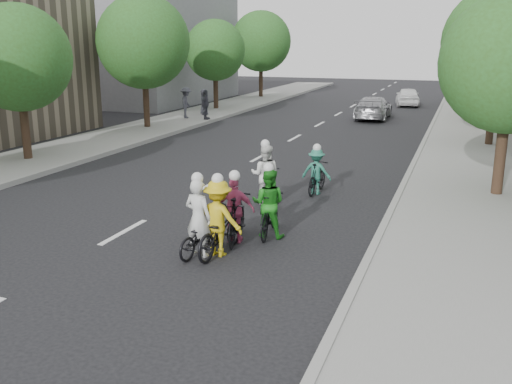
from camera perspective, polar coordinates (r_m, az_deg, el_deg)
The scene contains 25 objects.
ground at distance 14.56m, azimuth -13.09°, elevation -3.93°, with size 120.00×120.00×0.00m, color black.
sidewalk_left at distance 26.98m, azimuth -15.86°, elevation 4.69°, with size 4.00×80.00×0.15m, color gray.
curb_left at distance 25.89m, azimuth -12.35°, elevation 4.54°, with size 0.18×80.00×0.18m, color #999993.
sidewalk_right at distance 21.93m, azimuth 20.48°, elevation 2.05°, with size 4.00×80.00×0.15m, color gray.
curb_right at distance 21.99m, azimuth 15.41°, elevation 2.53°, with size 0.18×80.00×0.18m, color #999993.
bldg_sw at distance 46.04m, azimuth -11.16°, elevation 13.91°, with size 10.00×14.00×8.00m, color slate.
tree_l_2 at distance 23.63m, azimuth -22.71°, elevation 12.25°, with size 4.00×4.00×5.97m.
tree_l_3 at distance 30.88m, azimuth -11.21°, elevation 14.50°, with size 4.80×4.80×6.93m.
tree_l_4 at distance 38.87m, azimuth -4.12°, elevation 13.96°, with size 4.00×4.00×5.97m.
tree_l_5 at distance 47.22m, azimuth 0.50°, elevation 14.83°, with size 4.80×4.80×6.93m.
tree_r_0 at distance 18.10m, azimuth 24.12°, elevation 11.63°, with size 4.00×4.00×5.97m.
tree_r_1 at distance 27.08m, azimuth 23.16°, elevation 13.59°, with size 4.80×4.80×6.93m.
tree_r_2 at distance 36.08m, azimuth 22.49°, elevation 12.82°, with size 4.00×4.00×5.97m.
tree_r_3 at distance 45.07m, azimuth 22.23°, elevation 13.76°, with size 4.80×4.80×6.93m.
cyclist_0 at distance 12.62m, azimuth -5.64°, elevation -3.64°, with size 0.80×1.69×1.89m.
cyclist_1 at distance 12.58m, azimuth -3.69°, elevation -3.31°, with size 1.16×1.99×1.86m.
cyclist_2 at distance 17.68m, azimuth 6.09°, elevation 1.77°, with size 0.95×1.68×1.58m.
cyclist_3 at distance 13.37m, azimuth -2.02°, elevation -2.29°, with size 0.99×1.97×1.74m.
cyclist_4 at distance 16.53m, azimuth 0.97°, elevation 1.14°, with size 0.94×1.87×1.89m.
cyclist_5 at distance 13.72m, azimuth 1.30°, elevation -1.67°, with size 0.88×1.82×1.83m.
follow_car_lead at distance 35.37m, azimuth 11.65°, elevation 8.25°, with size 1.89×4.66×1.35m, color #A4A4A8.
follow_car_trail at distance 43.26m, azimuth 14.93°, elevation 9.21°, with size 1.56×3.87×1.32m, color white.
spectator_0 at distance 34.17m, azimuth -6.99°, elevation 8.85°, with size 1.16×0.67×1.80m, color #474753.
spectator_1 at distance 33.48m, azimuth -5.07°, elevation 8.70°, with size 1.00×0.42×1.70m, color #484854.
spectator_2 at distance 35.63m, azimuth -5.22°, elevation 8.95°, with size 0.76×0.50×1.56m, color #4F4F5C.
Camera 1 is at (7.72, -11.46, 4.61)m, focal length 40.00 mm.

